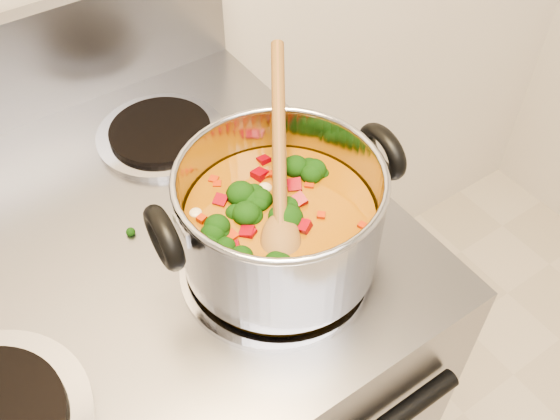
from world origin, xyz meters
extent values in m
cube|color=gray|center=(0.05, 1.16, 0.46)|extent=(0.74, 0.64, 0.92)
cylinder|color=#A5A5AD|center=(0.23, 1.01, 0.92)|extent=(0.22, 0.22, 0.01)
cylinder|color=black|center=(0.23, 1.01, 0.93)|extent=(0.17, 0.17, 0.01)
cylinder|color=#A5A5AD|center=(0.23, 1.31, 0.92)|extent=(0.18, 0.18, 0.01)
cylinder|color=black|center=(0.23, 1.31, 0.93)|extent=(0.15, 0.15, 0.01)
cylinder|color=#A0A0A8|center=(0.24, 1.02, 1.00)|extent=(0.23, 0.23, 0.12)
torus|color=#A0A0A8|center=(0.24, 1.02, 1.06)|extent=(0.23, 0.23, 0.01)
cylinder|color=#89510C|center=(0.24, 1.02, 0.97)|extent=(0.21, 0.21, 0.07)
torus|color=black|center=(0.11, 1.04, 1.04)|extent=(0.03, 0.08, 0.08)
torus|color=black|center=(0.37, 1.01, 1.04)|extent=(0.03, 0.08, 0.08)
ellipsoid|color=black|center=(0.23, 1.02, 1.01)|extent=(0.04, 0.04, 0.03)
ellipsoid|color=black|center=(0.18, 0.97, 1.01)|extent=(0.04, 0.04, 0.03)
ellipsoid|color=black|center=(0.19, 0.97, 1.01)|extent=(0.04, 0.04, 0.03)
ellipsoid|color=black|center=(0.27, 1.08, 1.01)|extent=(0.04, 0.04, 0.03)
ellipsoid|color=black|center=(0.20, 1.01, 1.01)|extent=(0.04, 0.04, 0.03)
ellipsoid|color=black|center=(0.26, 1.10, 1.01)|extent=(0.04, 0.04, 0.03)
ellipsoid|color=black|center=(0.25, 1.07, 1.01)|extent=(0.04, 0.04, 0.03)
ellipsoid|color=black|center=(0.19, 0.98, 1.01)|extent=(0.04, 0.04, 0.03)
ellipsoid|color=black|center=(0.21, 0.94, 1.01)|extent=(0.04, 0.04, 0.03)
ellipsoid|color=black|center=(0.18, 1.08, 1.01)|extent=(0.04, 0.04, 0.03)
ellipsoid|color=maroon|center=(0.23, 0.99, 1.01)|extent=(0.01, 0.01, 0.01)
ellipsoid|color=maroon|center=(0.19, 1.07, 1.01)|extent=(0.01, 0.01, 0.01)
ellipsoid|color=maroon|center=(0.24, 0.98, 1.01)|extent=(0.01, 0.01, 0.01)
ellipsoid|color=maroon|center=(0.26, 1.07, 1.01)|extent=(0.01, 0.01, 0.01)
ellipsoid|color=maroon|center=(0.16, 1.01, 1.01)|extent=(0.01, 0.01, 0.01)
ellipsoid|color=maroon|center=(0.18, 0.99, 1.01)|extent=(0.01, 0.01, 0.01)
ellipsoid|color=maroon|center=(0.27, 1.05, 1.01)|extent=(0.01, 0.01, 0.01)
ellipsoid|color=maroon|center=(0.20, 1.09, 1.01)|extent=(0.01, 0.01, 0.01)
ellipsoid|color=maroon|center=(0.23, 0.98, 1.01)|extent=(0.01, 0.01, 0.01)
ellipsoid|color=maroon|center=(0.27, 1.02, 1.01)|extent=(0.01, 0.01, 0.01)
ellipsoid|color=#9E2708|center=(0.19, 1.09, 1.01)|extent=(0.01, 0.01, 0.01)
ellipsoid|color=#9E2708|center=(0.23, 0.94, 1.01)|extent=(0.01, 0.01, 0.01)
ellipsoid|color=#9E2708|center=(0.18, 1.08, 1.01)|extent=(0.01, 0.01, 0.01)
ellipsoid|color=#9E2708|center=(0.22, 0.98, 1.01)|extent=(0.01, 0.01, 0.01)
ellipsoid|color=#9E2708|center=(0.28, 0.99, 1.01)|extent=(0.01, 0.01, 0.01)
ellipsoid|color=#9E2708|center=(0.27, 1.02, 1.01)|extent=(0.01, 0.01, 0.01)
ellipsoid|color=#9E2708|center=(0.21, 1.09, 1.01)|extent=(0.01, 0.01, 0.01)
ellipsoid|color=#9E2708|center=(0.27, 1.08, 1.01)|extent=(0.01, 0.01, 0.01)
ellipsoid|color=#9E2708|center=(0.22, 1.08, 1.01)|extent=(0.01, 0.01, 0.01)
ellipsoid|color=#9E2708|center=(0.19, 0.99, 1.01)|extent=(0.01, 0.01, 0.01)
ellipsoid|color=#9E2708|center=(0.29, 0.96, 1.01)|extent=(0.01, 0.01, 0.01)
ellipsoid|color=#9E2708|center=(0.22, 0.96, 1.01)|extent=(0.01, 0.01, 0.01)
ellipsoid|color=beige|center=(0.21, 1.00, 1.01)|extent=(0.02, 0.02, 0.01)
ellipsoid|color=beige|center=(0.28, 1.08, 1.01)|extent=(0.02, 0.02, 0.01)
ellipsoid|color=beige|center=(0.25, 0.99, 1.01)|extent=(0.02, 0.02, 0.01)
ellipsoid|color=beige|center=(0.20, 1.03, 1.01)|extent=(0.02, 0.02, 0.01)
ellipsoid|color=beige|center=(0.23, 0.95, 1.01)|extent=(0.02, 0.02, 0.01)
ellipsoid|color=beige|center=(0.27, 1.09, 1.01)|extent=(0.02, 0.02, 0.01)
ellipsoid|color=beige|center=(0.18, 1.07, 1.01)|extent=(0.02, 0.02, 0.01)
ellipsoid|color=brown|center=(0.22, 0.99, 1.01)|extent=(0.08, 0.09, 0.04)
cylinder|color=brown|center=(0.28, 1.08, 1.05)|extent=(0.15, 0.21, 0.11)
ellipsoid|color=black|center=(0.10, 0.98, 0.92)|extent=(0.01, 0.01, 0.01)
ellipsoid|color=black|center=(0.36, 0.96, 0.92)|extent=(0.01, 0.01, 0.01)
camera|label=1|loc=(-0.02, 0.64, 1.52)|focal=40.00mm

